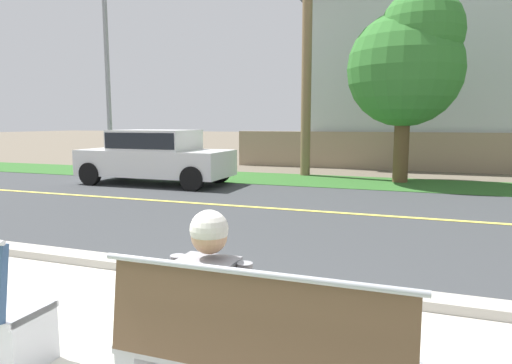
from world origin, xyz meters
The scene contains 12 objects.
ground_plane centered at (0.00, 8.00, 0.00)m, with size 140.00×140.00×0.00m, color #665B4C.
curb_edge centered at (0.00, 2.35, 0.06)m, with size 44.00×0.30×0.11m, color #ADA89E.
street_asphalt centered at (0.00, 6.50, 0.00)m, with size 52.00×8.00×0.01m, color #383A3D.
road_centre_line centered at (0.00, 6.50, 0.01)m, with size 48.00×0.14×0.01m, color #E0CC4C.
far_verge_grass centered at (0.00, 11.13, 0.01)m, with size 48.00×2.80×0.02m, color #2D6026.
bench_right centered at (1.26, 0.18, 0.45)m, with size 1.72×0.48×1.01m.
seated_person_grey centered at (0.93, 0.35, 0.68)m, with size 0.52×0.68×1.25m.
car_white_near centered at (-4.90, 8.90, 0.85)m, with size 4.30×1.86×1.54m.
streetlamp centered at (-7.83, 10.92, 4.29)m, with size 0.24×2.10×7.56m.
shade_tree_far_left centered at (1.78, 11.54, 3.48)m, with size 3.25×3.25×5.36m.
garden_wall centered at (1.74, 15.16, 0.70)m, with size 13.00×0.36×1.40m, color gray.
house_across_street centered at (4.02, 18.36, 3.67)m, with size 13.21×6.91×7.25m.
Camera 1 is at (2.02, -1.99, 1.75)m, focal length 31.11 mm.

